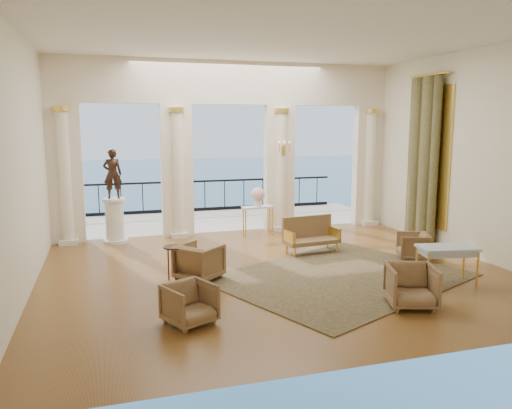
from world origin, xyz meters
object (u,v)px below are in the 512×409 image
object	(u,v)px
game_table	(447,250)
statue	(113,174)
armchair_d	(199,260)
pedestal	(115,221)
armchair_c	(413,245)
side_table	(174,251)
console_table	(258,211)
armchair_b	(411,284)
settee	(310,235)
armchair_a	(190,302)

from	to	relation	value
game_table	statue	distance (m)	7.75
armchair_d	pedestal	world-z (taller)	pedestal
armchair_c	game_table	distance (m)	1.71
armchair_c	armchair_d	xyz separation A→B (m)	(-4.68, -0.08, 0.06)
armchair_d	side_table	world-z (taller)	armchair_d
armchair_c	armchair_d	size ratio (longest dim) A/B	0.85
armchair_d	statue	world-z (taller)	statue
statue	console_table	xyz separation A→B (m)	(3.60, -0.27, -1.06)
armchair_b	game_table	distance (m)	1.55
armchair_b	armchair_d	world-z (taller)	armchair_d
pedestal	statue	world-z (taller)	statue
armchair_c	side_table	xyz separation A→B (m)	(-5.13, -0.00, 0.25)
armchair_b	armchair_c	size ratio (longest dim) A/B	1.18
armchair_b	pedestal	bearing A→B (deg)	145.15
armchair_b	console_table	distance (m)	5.73
pedestal	statue	distance (m)	1.18
game_table	statue	size ratio (longest dim) A/B	0.92
armchair_c	side_table	size ratio (longest dim) A/B	0.97
settee	armchair_d	bearing A→B (deg)	-161.57
statue	console_table	world-z (taller)	statue
armchair_a	pedestal	bearing A→B (deg)	74.41
armchair_b	console_table	xyz separation A→B (m)	(-0.84, 5.66, 0.27)
settee	pedestal	distance (m)	4.81
statue	side_table	bearing A→B (deg)	107.16
armchair_a	game_table	world-z (taller)	game_table
armchair_a	armchair_c	distance (m)	5.61
armchair_d	armchair_b	bearing A→B (deg)	-170.99
armchair_a	statue	world-z (taller)	statue
side_table	armchair_b	bearing A→B (deg)	-35.49
game_table	side_table	xyz separation A→B (m)	(-4.73, 1.63, -0.07)
armchair_d	statue	xyz separation A→B (m)	(-1.45, 3.56, 1.33)
side_table	armchair_a	bearing A→B (deg)	-91.82
settee	pedestal	bearing A→B (deg)	145.46
armchair_c	side_table	bearing A→B (deg)	-67.00
armchair_a	armchair_c	world-z (taller)	armchair_a
pedestal	statue	xyz separation A→B (m)	(0.00, 0.00, 1.18)
armchair_c	settee	xyz separation A→B (m)	(-1.90, 1.19, 0.09)
armchair_a	armchair_b	distance (m)	3.52
armchair_b	console_table	bearing A→B (deg)	116.72
armchair_b	console_table	world-z (taller)	console_table
armchair_b	pedestal	world-z (taller)	pedestal
settee	pedestal	world-z (taller)	pedestal
armchair_d	statue	size ratio (longest dim) A/B	0.63
armchair_a	pedestal	world-z (taller)	pedestal
armchair_b	pedestal	size ratio (longest dim) A/B	0.68
game_table	side_table	bearing A→B (deg)	170.90
armchair_d	side_table	distance (m)	0.49
statue	armchair_a	bearing A→B (deg)	100.56
console_table	armchair_b	bearing A→B (deg)	-89.10
side_table	armchair_c	bearing A→B (deg)	0.05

